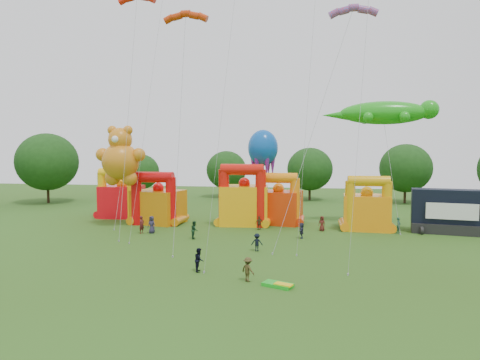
% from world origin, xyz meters
% --- Properties ---
extents(ground, '(160.00, 160.00, 0.00)m').
position_xyz_m(ground, '(0.00, 0.00, 0.00)').
color(ground, '#2E4D15').
rests_on(ground, ground).
extents(tree_ring, '(121.47, 123.55, 12.07)m').
position_xyz_m(tree_ring, '(-1.16, 0.60, 6.26)').
color(tree_ring, '#352314').
rests_on(tree_ring, ground).
extents(bouncy_castle_0, '(5.63, 4.66, 6.75)m').
position_xyz_m(bouncy_castle_0, '(-17.26, 29.68, 2.56)').
color(bouncy_castle_0, red).
rests_on(bouncy_castle_0, ground).
extents(bouncy_castle_1, '(6.60, 5.78, 6.53)m').
position_xyz_m(bouncy_castle_1, '(-10.63, 25.93, 2.47)').
color(bouncy_castle_1, orange).
rests_on(bouncy_castle_1, ground).
extents(bouncy_castle_2, '(6.11, 5.08, 7.51)m').
position_xyz_m(bouncy_castle_2, '(0.16, 26.78, 2.83)').
color(bouncy_castle_2, '#FBA60D').
rests_on(bouncy_castle_2, ground).
extents(bouncy_castle_3, '(6.03, 5.15, 6.42)m').
position_xyz_m(bouncy_castle_3, '(4.23, 28.15, 2.43)').
color(bouncy_castle_3, red).
rests_on(bouncy_castle_3, ground).
extents(bouncy_castle_4, '(5.31, 4.35, 6.30)m').
position_xyz_m(bouncy_castle_4, '(14.57, 25.83, 2.39)').
color(bouncy_castle_4, orange).
rests_on(bouncy_castle_4, ground).
extents(stage_trailer, '(7.83, 4.04, 4.88)m').
position_xyz_m(stage_trailer, '(23.14, 25.43, 2.35)').
color(stage_trailer, black).
rests_on(stage_trailer, ground).
extents(teddy_bear_kite, '(6.17, 4.75, 12.14)m').
position_xyz_m(teddy_bear_kite, '(-14.09, 23.07, 7.96)').
color(teddy_bear_kite, orange).
rests_on(teddy_bear_kite, ground).
extents(gecko_kite, '(13.54, 8.12, 15.12)m').
position_xyz_m(gecko_kite, '(16.99, 27.99, 10.32)').
color(gecko_kite, '#1D9F16').
rests_on(gecko_kite, ground).
extents(octopus_kite, '(3.79, 5.82, 11.80)m').
position_xyz_m(octopus_kite, '(2.05, 28.64, 7.44)').
color(octopus_kite, '#0B4CAB').
rests_on(octopus_kite, ground).
extents(parafoil_kites, '(28.16, 13.84, 27.87)m').
position_xyz_m(parafoil_kites, '(2.56, 15.94, 11.90)').
color(parafoil_kites, '#BF2F09').
rests_on(parafoil_kites, ground).
extents(diamond_kites, '(22.85, 15.01, 35.61)m').
position_xyz_m(diamond_kites, '(3.53, 13.02, 14.77)').
color(diamond_kites, red).
rests_on(diamond_kites, ground).
extents(folded_kite_bundle, '(2.23, 1.69, 0.31)m').
position_xyz_m(folded_kite_bundle, '(6.27, 3.61, 0.14)').
color(folded_kite_bundle, green).
rests_on(folded_kite_bundle, ground).
extents(spectator_0, '(1.07, 0.85, 1.91)m').
position_xyz_m(spectator_0, '(-9.00, 19.76, 0.95)').
color(spectator_0, '#29253E').
rests_on(spectator_0, ground).
extents(spectator_1, '(0.68, 0.82, 1.92)m').
position_xyz_m(spectator_1, '(-10.04, 19.49, 0.96)').
color(spectator_1, '#501617').
rests_on(spectator_1, ground).
extents(spectator_2, '(0.84, 1.00, 1.85)m').
position_xyz_m(spectator_2, '(-3.53, 17.71, 0.92)').
color(spectator_2, '#15361D').
rests_on(spectator_2, ground).
extents(spectator_3, '(1.07, 0.65, 1.62)m').
position_xyz_m(spectator_3, '(3.53, 13.40, 0.81)').
color(spectator_3, black).
rests_on(spectator_3, ground).
extents(spectator_4, '(1.00, 0.78, 1.59)m').
position_xyz_m(spectator_4, '(2.45, 23.71, 0.79)').
color(spectator_4, '#362E15').
rests_on(spectator_4, ground).
extents(spectator_5, '(0.51, 1.53, 1.63)m').
position_xyz_m(spectator_5, '(7.35, 19.79, 0.82)').
color(spectator_5, '#272A41').
rests_on(spectator_5, ground).
extents(spectator_6, '(0.97, 0.82, 1.69)m').
position_xyz_m(spectator_6, '(9.51, 24.28, 0.85)').
color(spectator_6, '#4C1B15').
rests_on(spectator_6, ground).
extents(spectator_7, '(0.70, 0.77, 1.77)m').
position_xyz_m(spectator_7, '(17.78, 24.23, 0.89)').
color(spectator_7, '#1B4531').
rests_on(spectator_7, ground).
extents(spectator_8, '(0.82, 0.98, 1.78)m').
position_xyz_m(spectator_8, '(0.08, 6.24, 0.89)').
color(spectator_8, black).
rests_on(spectator_8, ground).
extents(spectator_9, '(1.27, 1.17, 1.71)m').
position_xyz_m(spectator_9, '(4.08, 4.41, 0.86)').
color(spectator_9, '#403619').
rests_on(spectator_9, ground).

